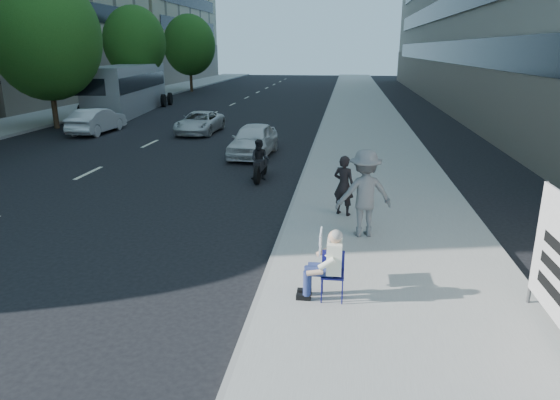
% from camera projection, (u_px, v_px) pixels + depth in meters
% --- Properties ---
extents(ground, '(160.00, 160.00, 0.00)m').
position_uv_depth(ground, '(195.00, 277.00, 10.07)').
color(ground, black).
rests_on(ground, ground).
extents(near_sidewalk, '(5.00, 120.00, 0.15)m').
position_uv_depth(near_sidewalk, '(365.00, 128.00, 28.51)').
color(near_sidewalk, gray).
rests_on(near_sidewalk, ground).
extents(far_sidewalk, '(4.50, 120.00, 0.15)m').
position_uv_depth(far_sidewalk, '(29.00, 121.00, 31.13)').
color(far_sidewalk, gray).
rests_on(far_sidewalk, ground).
extents(tree_far_c, '(6.00, 6.00, 8.47)m').
position_uv_depth(tree_far_c, '(45.00, 37.00, 27.41)').
color(tree_far_c, '#382616').
rests_on(tree_far_c, ground).
extents(tree_far_d, '(4.80, 4.80, 7.65)m').
position_uv_depth(tree_far_d, '(135.00, 42.00, 38.83)').
color(tree_far_d, '#382616').
rests_on(tree_far_d, ground).
extents(tree_far_e, '(5.40, 5.40, 7.89)m').
position_uv_depth(tree_far_e, '(189.00, 45.00, 52.14)').
color(tree_far_e, '#382616').
rests_on(tree_far_e, ground).
extents(seated_protester, '(0.83, 1.12, 1.31)m').
position_uv_depth(seated_protester, '(327.00, 260.00, 8.73)').
color(seated_protester, navy).
rests_on(seated_protester, near_sidewalk).
extents(jogger, '(1.48, 1.07, 2.07)m').
position_uv_depth(jogger, '(364.00, 193.00, 11.65)').
color(jogger, slate).
rests_on(jogger, near_sidewalk).
extents(pedestrian_woman, '(0.70, 0.60, 1.61)m').
position_uv_depth(pedestrian_woman, '(344.00, 185.00, 13.19)').
color(pedestrian_woman, black).
rests_on(pedestrian_woman, near_sidewalk).
extents(white_sedan_near, '(1.80, 4.10, 1.37)m').
position_uv_depth(white_sedan_near, '(253.00, 140.00, 21.29)').
color(white_sedan_near, silver).
rests_on(white_sedan_near, ground).
extents(white_sedan_mid, '(1.58, 4.16, 1.35)m').
position_uv_depth(white_sedan_mid, '(97.00, 121.00, 27.04)').
color(white_sedan_mid, silver).
rests_on(white_sedan_mid, ground).
extents(white_sedan_far, '(1.99, 4.18, 1.15)m').
position_uv_depth(white_sedan_far, '(200.00, 123.00, 27.07)').
color(white_sedan_far, silver).
rests_on(white_sedan_far, ground).
extents(motorcycle, '(0.72, 2.05, 1.42)m').
position_uv_depth(motorcycle, '(260.00, 162.00, 17.38)').
color(motorcycle, black).
rests_on(motorcycle, ground).
extents(bus, '(4.06, 12.31, 3.30)m').
position_uv_depth(bus, '(128.00, 89.00, 35.73)').
color(bus, gray).
rests_on(bus, ground).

